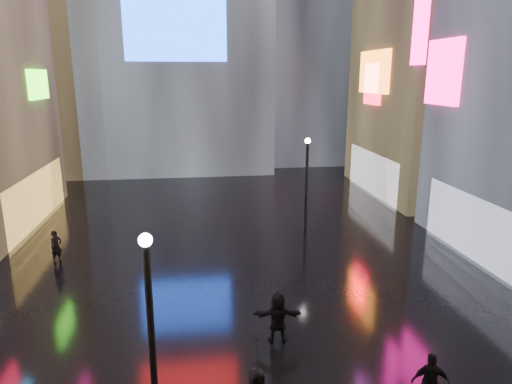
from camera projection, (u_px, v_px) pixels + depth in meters
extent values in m
plane|color=black|center=(234.00, 249.00, 22.76)|extent=(140.00, 140.00, 0.00)
cube|color=#FFC659|center=(36.00, 197.00, 26.70)|extent=(0.20, 10.00, 3.00)
cube|color=#46F71B|center=(38.00, 84.00, 26.89)|extent=(0.25, 3.00, 1.71)
cube|color=white|center=(480.00, 231.00, 20.95)|extent=(0.20, 9.00, 3.00)
cube|color=#FF0C80|center=(444.00, 72.00, 23.12)|extent=(0.25, 2.99, 3.26)
cube|color=white|center=(373.00, 173.00, 33.43)|extent=(0.20, 9.00, 3.00)
cube|color=orange|center=(374.00, 72.00, 31.93)|extent=(0.25, 4.92, 2.91)
cube|color=#FF0C2C|center=(373.00, 84.00, 32.24)|extent=(0.25, 2.63, 2.87)
cube|color=#194CFF|center=(175.00, 28.00, 35.60)|extent=(8.00, 0.20, 5.00)
cube|color=black|center=(46.00, 20.00, 38.82)|extent=(10.00, 10.00, 26.00)
cylinder|color=black|center=(152.00, 346.00, 10.29)|extent=(0.16, 0.16, 5.00)
sphere|color=white|center=(145.00, 240.00, 9.66)|extent=(0.30, 0.30, 0.30)
cylinder|color=black|center=(306.00, 187.00, 24.90)|extent=(0.16, 0.16, 5.00)
sphere|color=white|center=(308.00, 141.00, 24.27)|extent=(0.30, 0.30, 0.30)
imported|color=black|center=(430.00, 382.00, 11.67)|extent=(1.02, 0.63, 1.63)
imported|color=black|center=(278.00, 318.00, 14.71)|extent=(1.63, 0.67, 1.71)
imported|color=black|center=(56.00, 247.00, 20.99)|extent=(0.65, 0.67, 1.54)
imported|color=black|center=(257.00, 353.00, 10.82)|extent=(1.41, 1.40, 0.91)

